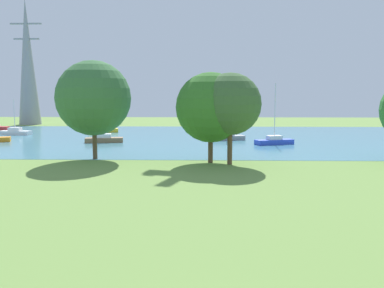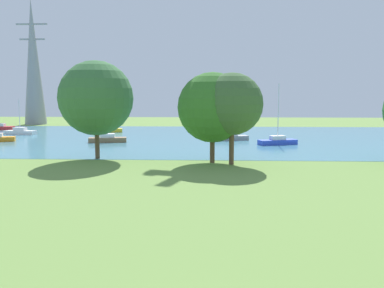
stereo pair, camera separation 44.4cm
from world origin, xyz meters
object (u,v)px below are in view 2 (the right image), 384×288
object	(u,v)px
sailboat_blue	(278,141)
sailboat_red	(0,127)
sailboat_yellow	(107,130)
tree_west_near	(96,98)
tree_east_far	(213,108)
tree_west_far	(232,104)
sailboat_gray	(230,137)
sailboat_white	(20,132)
electricity_pylon	(33,62)
sailboat_brown	(108,139)

from	to	relation	value
sailboat_blue	sailboat_red	world-z (taller)	sailboat_blue
sailboat_yellow	tree_west_near	bearing A→B (deg)	-77.65
tree_east_far	tree_west_far	size ratio (longest dim) A/B	1.01
sailboat_gray	tree_west_near	bearing A→B (deg)	-129.88
sailboat_white	tree_west_near	bearing A→B (deg)	-51.01
sailboat_red	tree_west_near	xyz separation A→B (m)	(25.95, -30.80, 5.39)
sailboat_blue	sailboat_red	xyz separation A→B (m)	(-45.23, 18.95, -0.01)
sailboat_white	electricity_pylon	distance (m)	25.81
sailboat_brown	sailboat_white	xyz separation A→B (m)	(-16.11, 9.48, -0.02)
sailboat_white	tree_west_far	distance (m)	40.69
sailboat_blue	sailboat_brown	size ratio (longest dim) A/B	1.04
tree_west_far	sailboat_brown	bearing A→B (deg)	133.54
tree_west_near	sailboat_gray	bearing A→B (deg)	50.12
electricity_pylon	tree_west_far	bearing A→B (deg)	-50.97
sailboat_red	electricity_pylon	size ratio (longest dim) A/B	0.25
sailboat_red	sailboat_white	bearing A→B (deg)	-46.84
sailboat_gray	tree_west_far	bearing A→B (deg)	-92.53
sailboat_brown	tree_west_near	bearing A→B (deg)	-79.85
sailboat_yellow	tree_west_far	xyz separation A→B (m)	(18.76, -29.73, 4.91)
sailboat_blue	tree_west_near	world-z (taller)	tree_west_near
tree_west_far	sailboat_gray	bearing A→B (deg)	87.47
sailboat_yellow	sailboat_gray	xyz separation A→B (m)	(19.60, -10.73, 0.00)
sailboat_brown	sailboat_gray	world-z (taller)	sailboat_brown
sailboat_brown	sailboat_red	xyz separation A→B (m)	(-23.56, 17.42, -0.01)
tree_west_near	tree_west_far	world-z (taller)	tree_west_near
sailboat_red	tree_east_far	xyz separation A→B (m)	(37.07, -32.61, 4.57)
sailboat_brown	sailboat_white	world-z (taller)	sailboat_brown
tree_east_far	tree_west_far	distance (m)	1.92
sailboat_yellow	tree_west_near	world-z (taller)	tree_west_near
tree_west_near	tree_west_far	bearing A→B (deg)	-11.63
sailboat_gray	tree_east_far	size ratio (longest dim) A/B	0.68
sailboat_gray	electricity_pylon	xyz separation A→B (m)	(-39.05, 28.14, 12.26)
tree_west_far	electricity_pylon	bearing A→B (deg)	129.03
sailboat_red	tree_east_far	bearing A→B (deg)	-41.33
sailboat_white	sailboat_red	xyz separation A→B (m)	(-7.45, 7.94, 0.01)
sailboat_blue	tree_west_near	bearing A→B (deg)	-148.43
sailboat_brown	sailboat_gray	size ratio (longest dim) A/B	1.31
electricity_pylon	sailboat_red	bearing A→B (deg)	-92.37
sailboat_blue	electricity_pylon	size ratio (longest dim) A/B	0.30
sailboat_gray	tree_west_near	xyz separation A→B (m)	(-13.67, -16.36, 5.40)
sailboat_brown	sailboat_white	bearing A→B (deg)	149.52
sailboat_blue	tree_west_far	bearing A→B (deg)	-114.00
sailboat_blue	sailboat_brown	distance (m)	21.73
sailboat_yellow	sailboat_brown	distance (m)	14.16
sailboat_gray	sailboat_white	bearing A→B (deg)	168.58
sailboat_white	sailboat_yellow	bearing A→B (deg)	18.58
tree_west_far	sailboat_yellow	bearing A→B (deg)	122.26
sailboat_red	tree_west_far	bearing A→B (deg)	-40.77
sailboat_brown	sailboat_gray	bearing A→B (deg)	10.52
sailboat_gray	tree_east_far	distance (m)	18.91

